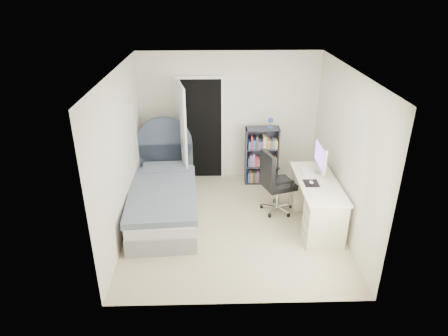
{
  "coord_description": "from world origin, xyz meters",
  "views": [
    {
      "loc": [
        -0.31,
        -5.56,
        3.63
      ],
      "look_at": [
        -0.15,
        0.11,
        0.96
      ],
      "focal_mm": 32.0,
      "sensor_mm": 36.0,
      "label": 1
    }
  ],
  "objects_px": {
    "nightstand": "(174,163)",
    "office_chair": "(274,180)",
    "bed": "(164,197)",
    "bookcase": "(262,158)",
    "floor_lamp": "(183,160)",
    "desk": "(316,200)"
  },
  "relations": [
    {
      "from": "bed",
      "to": "desk",
      "type": "height_order",
      "value": "bed"
    },
    {
      "from": "bed",
      "to": "office_chair",
      "type": "bearing_deg",
      "value": 0.52
    },
    {
      "from": "nightstand",
      "to": "office_chair",
      "type": "distance_m",
      "value": 2.17
    },
    {
      "from": "bed",
      "to": "nightstand",
      "type": "relative_size",
      "value": 3.91
    },
    {
      "from": "nightstand",
      "to": "office_chair",
      "type": "height_order",
      "value": "office_chair"
    },
    {
      "from": "bookcase",
      "to": "desk",
      "type": "height_order",
      "value": "bookcase"
    },
    {
      "from": "bed",
      "to": "bookcase",
      "type": "relative_size",
      "value": 1.74
    },
    {
      "from": "nightstand",
      "to": "bookcase",
      "type": "xyz_separation_m",
      "value": [
        1.71,
        -0.1,
        0.12
      ]
    },
    {
      "from": "bookcase",
      "to": "bed",
      "type": "bearing_deg",
      "value": -147.6
    },
    {
      "from": "bookcase",
      "to": "desk",
      "type": "distance_m",
      "value": 1.65
    },
    {
      "from": "bed",
      "to": "desk",
      "type": "bearing_deg",
      "value": -8.07
    },
    {
      "from": "floor_lamp",
      "to": "bookcase",
      "type": "height_order",
      "value": "floor_lamp"
    },
    {
      "from": "desk",
      "to": "office_chair",
      "type": "height_order",
      "value": "desk"
    },
    {
      "from": "bookcase",
      "to": "floor_lamp",
      "type": "bearing_deg",
      "value": -173.43
    },
    {
      "from": "nightstand",
      "to": "office_chair",
      "type": "relative_size",
      "value": 0.54
    },
    {
      "from": "floor_lamp",
      "to": "bed",
      "type": "bearing_deg",
      "value": -105.95
    },
    {
      "from": "bed",
      "to": "bookcase",
      "type": "bearing_deg",
      "value": 32.4
    },
    {
      "from": "bed",
      "to": "nightstand",
      "type": "bearing_deg",
      "value": 86.67
    },
    {
      "from": "bed",
      "to": "bookcase",
      "type": "distance_m",
      "value": 2.12
    },
    {
      "from": "nightstand",
      "to": "floor_lamp",
      "type": "relative_size",
      "value": 0.43
    },
    {
      "from": "office_chair",
      "to": "nightstand",
      "type": "bearing_deg",
      "value": 145.78
    },
    {
      "from": "floor_lamp",
      "to": "desk",
      "type": "bearing_deg",
      "value": -30.53
    }
  ]
}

